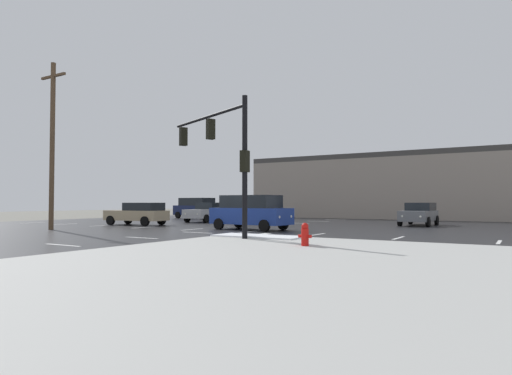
{
  "coord_description": "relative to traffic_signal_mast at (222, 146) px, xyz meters",
  "views": [
    {
      "loc": [
        14.99,
        -20.56,
        1.66
      ],
      "look_at": [
        -1.46,
        6.39,
        2.68
      ],
      "focal_mm": 31.17,
      "sensor_mm": 36.0,
      "label": 1
    }
  ],
  "objects": [
    {
      "name": "sedan_tan",
      "position": [
        -11.85,
        6.32,
        -3.33
      ],
      "size": [
        4.67,
        2.39,
        1.58
      ],
      "rotation": [
        0.0,
        0.0,
        3.24
      ],
      "color": "tan",
      "rests_on": "road_asphalt"
    },
    {
      "name": "strip_building_background",
      "position": [
        -0.15,
        29.25,
        -1.0
      ],
      "size": [
        27.58,
        8.0,
        6.36
      ],
      "color": "gray",
      "rests_on": "ground_plane"
    },
    {
      "name": "traffic_signal_mast",
      "position": [
        0.0,
        0.0,
        0.0
      ],
      "size": [
        6.08,
        2.81,
        5.96
      ],
      "rotation": [
        0.0,
        0.0,
        2.73
      ],
      "color": "black",
      "rests_on": "sidewalk_corner"
    },
    {
      "name": "utility_pole_mid",
      "position": [
        -12.33,
        -0.1,
        1.02
      ],
      "size": [
        2.2,
        0.28,
        9.95
      ],
      "color": "brown",
      "rests_on": "ground_plane"
    },
    {
      "name": "snow_strip_curbside",
      "position": [
        1.68,
        0.38,
        -4.01
      ],
      "size": [
        4.0,
        1.6,
        0.06
      ],
      "primitive_type": "cube",
      "color": "white",
      "rests_on": "sidewalk_corner"
    },
    {
      "name": "sedan_black",
      "position": [
        -7.8,
        14.93,
        -3.33
      ],
      "size": [
        2.34,
        4.65,
        1.58
      ],
      "rotation": [
        0.0,
        0.0,
        1.66
      ],
      "color": "black",
      "rests_on": "road_asphalt"
    },
    {
      "name": "road_asphalt",
      "position": [
        -3.32,
        4.38,
        -4.17
      ],
      "size": [
        44.0,
        44.0,
        0.02
      ],
      "primitive_type": "cube",
      "color": "#232326",
      "rests_on": "ground_plane"
    },
    {
      "name": "sidewalk_corner",
      "position": [
        8.68,
        -7.62,
        -4.11
      ],
      "size": [
        18.0,
        18.0,
        0.14
      ],
      "primitive_type": "cube",
      "color": "#B2B2AD",
      "rests_on": "ground_plane"
    },
    {
      "name": "sedan_grey",
      "position": [
        5.25,
        16.19,
        -3.33
      ],
      "size": [
        2.06,
        4.56,
        1.58
      ],
      "rotation": [
        0.0,
        0.0,
        -1.58
      ],
      "color": "slate",
      "rests_on": "road_asphalt"
    },
    {
      "name": "fire_hydrant",
      "position": [
        5.1,
        -2.18,
        -3.64
      ],
      "size": [
        0.48,
        0.26,
        0.79
      ],
      "color": "red",
      "rests_on": "sidewalk_corner"
    },
    {
      "name": "suv_navy",
      "position": [
        -16.23,
        18.24,
        -3.09
      ],
      "size": [
        5.0,
        2.62,
        2.03
      ],
      "rotation": [
        0.0,
        0.0,
        -0.12
      ],
      "color": "#141E47",
      "rests_on": "road_asphalt"
    },
    {
      "name": "lane_markings",
      "position": [
        -2.12,
        3.0,
        -4.16
      ],
      "size": [
        36.15,
        36.15,
        0.01
      ],
      "color": "silver",
      "rests_on": "road_asphalt"
    },
    {
      "name": "sedan_silver",
      "position": [
        -10.8,
        13.08,
        -3.33
      ],
      "size": [
        2.29,
        4.64,
        1.58
      ],
      "rotation": [
        0.0,
        0.0,
        -1.5
      ],
      "color": "#B7BABF",
      "rests_on": "road_asphalt"
    },
    {
      "name": "suv_blue",
      "position": [
        -2.24,
        6.02,
        -3.09
      ],
      "size": [
        4.94,
        2.44,
        2.03
      ],
      "rotation": [
        0.0,
        0.0,
        -0.07
      ],
      "color": "navy",
      "rests_on": "road_asphalt"
    },
    {
      "name": "ground_plane",
      "position": [
        -3.32,
        4.38,
        -4.18
      ],
      "size": [
        120.0,
        120.0,
        0.0
      ],
      "primitive_type": "plane",
      "color": "slate"
    }
  ]
}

